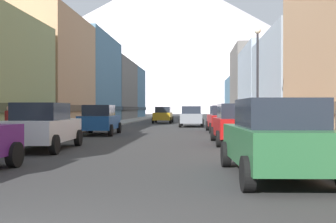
% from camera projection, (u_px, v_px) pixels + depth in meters
% --- Properties ---
extents(sidewalk_left, '(2.50, 100.00, 0.15)m').
position_uv_depth(sidewalk_left, '(111.00, 124.00, 39.75)').
color(sidewalk_left, gray).
rests_on(sidewalk_left, ground).
extents(sidewalk_right, '(2.50, 100.00, 0.15)m').
position_uv_depth(sidewalk_right, '(241.00, 124.00, 38.90)').
color(sidewalk_right, gray).
rests_on(sidewalk_right, ground).
extents(storefront_left_2, '(7.12, 10.60, 9.23)m').
position_uv_depth(storefront_left_2, '(39.00, 74.00, 33.70)').
color(storefront_left_2, tan).
rests_on(storefront_left_2, ground).
extents(storefront_left_3, '(7.01, 13.54, 9.67)m').
position_uv_depth(storefront_left_3, '(81.00, 81.00, 45.79)').
color(storefront_left_3, slate).
rests_on(storefront_left_3, ground).
extents(storefront_left_4, '(9.66, 13.99, 8.66)m').
position_uv_depth(storefront_left_4, '(99.00, 91.00, 59.96)').
color(storefront_left_4, '#66605B').
rests_on(storefront_left_4, ground).
extents(storefront_left_5, '(8.47, 10.42, 8.65)m').
position_uv_depth(storefront_left_5, '(119.00, 94.00, 72.19)').
color(storefront_left_5, slate).
rests_on(storefront_left_5, ground).
extents(storefront_right_2, '(9.96, 13.98, 7.61)m').
position_uv_depth(storefront_right_2, '(324.00, 83.00, 33.15)').
color(storefront_right_2, '#99A5B2').
rests_on(storefront_right_2, ground).
extents(storefront_right_3, '(7.18, 13.25, 8.67)m').
position_uv_depth(storefront_right_3, '(274.00, 86.00, 47.21)').
color(storefront_right_3, '#99A5B2').
rests_on(storefront_right_3, ground).
extents(storefront_right_4, '(7.93, 12.56, 10.63)m').
position_uv_depth(storefront_right_4, '(259.00, 84.00, 60.35)').
color(storefront_right_4, '#66605B').
rests_on(storefront_right_4, ground).
extents(storefront_right_5, '(7.04, 12.25, 6.97)m').
position_uv_depth(storefront_right_5, '(246.00, 99.00, 72.86)').
color(storefront_right_5, slate).
rests_on(storefront_right_5, ground).
extents(car_left_1, '(2.22, 4.47, 1.78)m').
position_uv_depth(car_left_1, '(43.00, 126.00, 15.55)').
color(car_left_1, silver).
rests_on(car_left_1, ground).
extents(car_left_2, '(2.23, 4.48, 1.78)m').
position_uv_depth(car_left_2, '(100.00, 120.00, 24.69)').
color(car_left_2, '#19478C').
rests_on(car_left_2, ground).
extents(car_right_0, '(2.26, 4.49, 1.78)m').
position_uv_depth(car_right_0, '(276.00, 138.00, 9.24)').
color(car_right_0, '#265933').
rests_on(car_right_0, ground).
extents(car_right_1, '(2.19, 4.46, 1.78)m').
position_uv_depth(car_right_1, '(237.00, 124.00, 18.15)').
color(car_right_1, '#9E1111').
rests_on(car_right_1, ground).
extents(car_right_2, '(2.22, 4.47, 1.78)m').
position_uv_depth(car_right_2, '(223.00, 119.00, 27.40)').
color(car_right_2, '#9E1111').
rests_on(car_right_2, ground).
extents(car_driving_0, '(2.06, 4.40, 1.78)m').
position_uv_depth(car_driving_0, '(191.00, 116.00, 35.61)').
color(car_driving_0, slate).
rests_on(car_driving_0, ground).
extents(car_driving_1, '(2.06, 4.40, 1.78)m').
position_uv_depth(car_driving_1, '(163.00, 115.00, 44.75)').
color(car_driving_1, '#B28419').
rests_on(car_driving_1, ground).
extents(trash_bin_right, '(0.59, 0.59, 0.98)m').
position_uv_depth(trash_bin_right, '(317.00, 134.00, 14.70)').
color(trash_bin_right, '#4C5156').
rests_on(trash_bin_right, sidewalk_right).
extents(potted_plant_1, '(0.72, 0.72, 1.03)m').
position_uv_depth(potted_plant_1, '(310.00, 127.00, 17.95)').
color(potted_plant_1, '#4C4C51').
rests_on(potted_plant_1, sidewalk_right).
extents(pedestrian_0, '(0.36, 0.36, 1.54)m').
position_uv_depth(pedestrian_0, '(9.00, 125.00, 18.08)').
color(pedestrian_0, maroon).
rests_on(pedestrian_0, sidewalk_left).
extents(pedestrian_1, '(0.36, 0.36, 1.60)m').
position_uv_depth(pedestrian_1, '(39.00, 122.00, 21.58)').
color(pedestrian_1, brown).
rests_on(pedestrian_1, sidewalk_left).
extents(streetlamp_right, '(0.36, 0.36, 5.86)m').
position_uv_depth(streetlamp_right, '(258.00, 64.00, 22.34)').
color(streetlamp_right, black).
rests_on(streetlamp_right, sidewalk_right).
extents(mountain_backdrop, '(287.40, 287.40, 90.78)m').
position_uv_depth(mountain_backdrop, '(168.00, 41.00, 264.57)').
color(mountain_backdrop, silver).
rests_on(mountain_backdrop, ground).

